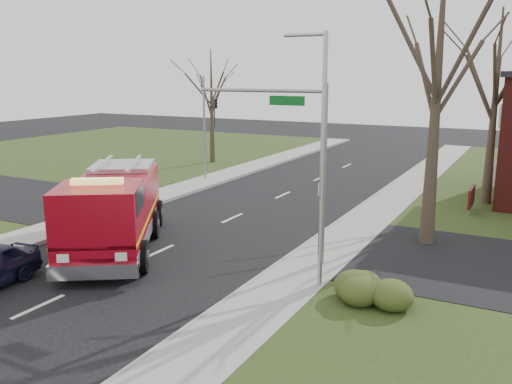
% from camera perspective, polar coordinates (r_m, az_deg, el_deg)
% --- Properties ---
extents(ground, '(120.00, 120.00, 0.00)m').
position_cam_1_polar(ground, '(22.55, -10.26, -6.25)').
color(ground, black).
rests_on(ground, ground).
extents(sidewalk_right, '(2.40, 80.00, 0.15)m').
position_cam_1_polar(sidewalk_right, '(19.51, 4.44, -8.84)').
color(sidewalk_right, gray).
rests_on(sidewalk_right, ground).
extents(sidewalk_left, '(2.40, 80.00, 0.15)m').
position_cam_1_polar(sidewalk_left, '(26.67, -20.87, -3.80)').
color(sidewalk_left, gray).
rests_on(sidewalk_left, ground).
extents(health_center_sign, '(0.12, 2.00, 1.40)m').
position_cam_1_polar(health_center_sign, '(30.03, 21.74, -0.54)').
color(health_center_sign, '#430F0F').
rests_on(health_center_sign, ground).
extents(hedge_corner, '(2.80, 2.00, 0.90)m').
position_cam_1_polar(hedge_corner, '(17.58, 11.66, -9.72)').
color(hedge_corner, '#324017').
rests_on(hedge_corner, lawn_right).
extents(bare_tree_near, '(6.00, 6.00, 12.00)m').
position_cam_1_polar(bare_tree_near, '(23.07, 18.66, 12.46)').
color(bare_tree_near, '#32261D').
rests_on(bare_tree_near, ground).
extents(bare_tree_far, '(5.25, 5.25, 10.50)m').
position_cam_1_polar(bare_tree_far, '(31.84, 23.97, 10.16)').
color(bare_tree_far, '#32261D').
rests_on(bare_tree_far, ground).
extents(bare_tree_left, '(4.50, 4.50, 9.00)m').
position_cam_1_polar(bare_tree_left, '(43.55, -4.71, 10.24)').
color(bare_tree_left, '#32261D').
rests_on(bare_tree_left, ground).
extents(traffic_signal_mast, '(5.29, 0.18, 6.80)m').
position_cam_1_polar(traffic_signal_mast, '(20.11, 3.77, 5.45)').
color(traffic_signal_mast, gray).
rests_on(traffic_signal_mast, ground).
extents(streetlight_pole, '(1.48, 0.16, 8.40)m').
position_cam_1_polar(streetlight_pole, '(17.57, 6.85, 3.88)').
color(streetlight_pole, '#B7BABF').
rests_on(streetlight_pole, ground).
extents(utility_pole_far, '(0.14, 0.14, 7.00)m').
position_cam_1_polar(utility_pole_far, '(36.93, -5.45, 6.65)').
color(utility_pole_far, gray).
rests_on(utility_pole_far, ground).
extents(fire_engine, '(7.19, 8.92, 3.51)m').
position_cam_1_polar(fire_engine, '(22.86, -14.80, -2.06)').
color(fire_engine, maroon).
rests_on(fire_engine, ground).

